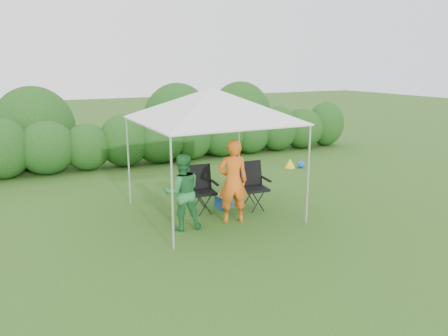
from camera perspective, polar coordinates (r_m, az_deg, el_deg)
name	(u,v)px	position (r m, az deg, el deg)	size (l,w,h in m)	color
ground	(222,220)	(9.61, -0.21, -6.75)	(70.00, 70.00, 0.00)	#335C1D
hedge	(145,140)	(14.87, -10.25, 3.63)	(17.02, 1.53, 1.80)	#215219
canopy	(212,105)	(9.50, -1.58, 8.28)	(3.10, 3.10, 2.83)	silver
chair_right	(252,182)	(10.25, 3.68, -1.85)	(0.73, 0.67, 1.09)	black
chair_left	(201,186)	(10.01, -3.09, -2.31)	(0.71, 0.66, 1.06)	black
man	(233,181)	(9.24, 1.15, -1.75)	(0.65, 0.43, 1.79)	orange
woman	(182,192)	(8.90, -5.47, -3.13)	(0.77, 0.60, 1.57)	#297D3D
cooler	(224,201)	(10.31, 0.02, -4.32)	(0.45, 0.37, 0.34)	#1E4D8C
bottle	(227,189)	(10.22, 0.42, -2.81)	(0.06, 0.06, 0.24)	#592D0C
lawn_toy	(293,164)	(14.42, 8.99, 0.58)	(0.59, 0.49, 0.29)	yellow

